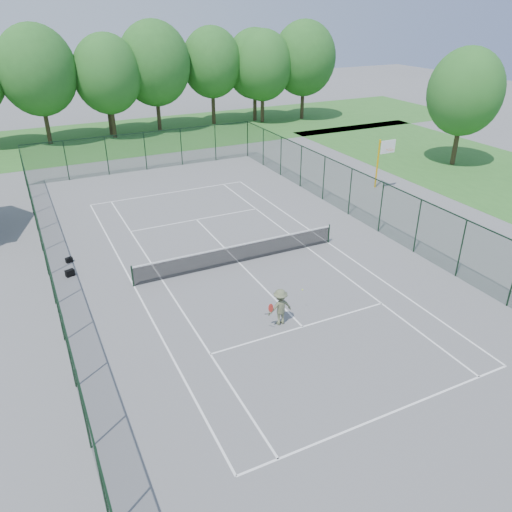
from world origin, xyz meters
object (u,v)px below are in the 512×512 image
(basketball_goal, at_px, (383,154))
(sports_bag_a, at_px, (70,273))
(tennis_net, at_px, (239,253))
(tennis_player, at_px, (280,307))

(basketball_goal, height_order, sports_bag_a, basketball_goal)
(tennis_net, height_order, basketball_goal, basketball_goal)
(tennis_player, bearing_deg, sports_bag_a, 132.00)
(basketball_goal, distance_m, sports_bag_a, 22.28)
(tennis_net, distance_m, sports_bag_a, 8.41)
(basketball_goal, bearing_deg, tennis_player, -141.22)
(tennis_net, height_order, tennis_player, tennis_player)
(sports_bag_a, bearing_deg, basketball_goal, -7.63)
(tennis_net, xyz_separation_m, tennis_player, (-0.73, -5.76, 0.24))
(sports_bag_a, distance_m, tennis_player, 10.97)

